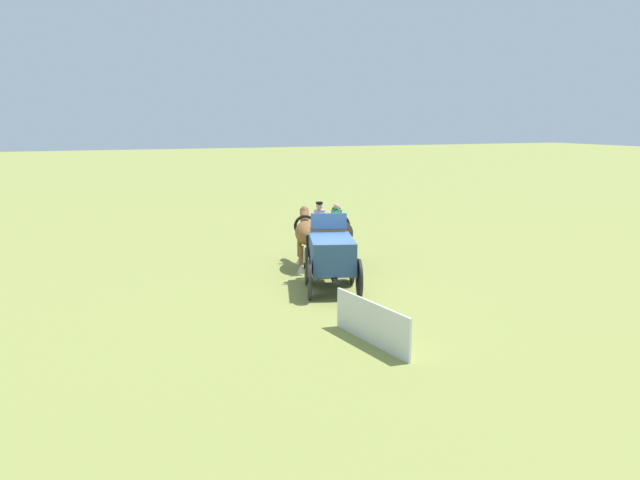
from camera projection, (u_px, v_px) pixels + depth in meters
The scene contains 5 objects.
ground_plane at pixel (332, 291), 21.22m from camera, with size 220.00×220.00×0.00m, color olive.
show_wagon at pixel (331, 254), 21.16m from camera, with size 5.41×2.58×2.81m.
draft_horse_near at pixel (306, 233), 24.41m from camera, with size 3.04×1.48×2.18m.
draft_horse_off at pixel (340, 233), 24.50m from camera, with size 2.98×1.53×2.20m.
sponsor_banner at pixel (371, 323), 16.11m from camera, with size 3.20×0.06×1.10m, color silver.
Camera 1 is at (-18.83, 8.22, 5.59)m, focal length 35.75 mm.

